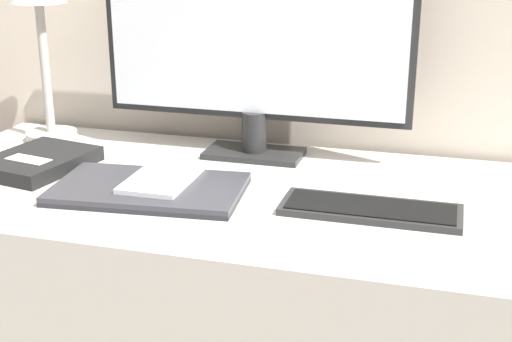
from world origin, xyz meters
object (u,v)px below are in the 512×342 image
keyboard (371,209)px  notebook (38,162)px  laptop (149,189)px  ereader (162,179)px  monitor (254,39)px  desk_lamp (41,25)px

keyboard → notebook: notebook is taller
laptop → notebook: (-0.27, 0.07, 0.01)m
keyboard → ereader: size_ratio=1.77×
monitor → laptop: 0.38m
laptop → ereader: bearing=56.7°
desk_lamp → laptop: bearing=-35.9°
desk_lamp → ereader: bearing=-32.2°
keyboard → laptop: bearing=-177.4°
laptop → desk_lamp: 0.50m
keyboard → laptop: laptop is taller
monitor → laptop: bearing=-114.6°
notebook → monitor: bearing=26.8°
notebook → keyboard: bearing=-4.4°
monitor → ereader: 0.35m
monitor → notebook: size_ratio=2.70×
desk_lamp → notebook: size_ratio=1.56×
laptop → desk_lamp: bearing=144.1°
laptop → notebook: size_ratio=1.50×
ereader → desk_lamp: desk_lamp is taller
ereader → desk_lamp: (-0.37, 0.23, 0.24)m
monitor → desk_lamp: size_ratio=1.74×
keyboard → notebook: (-0.67, 0.05, 0.01)m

